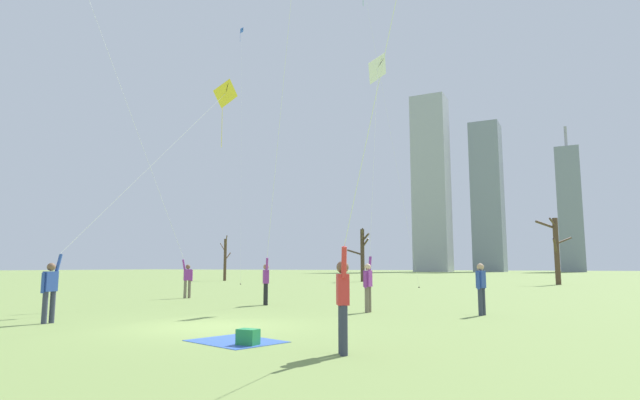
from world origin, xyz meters
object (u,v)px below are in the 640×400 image
Objects in this scene: kite_flyer_midfield_right_pink at (362,207)px; bare_tree_right_of_center at (556,248)px; distant_kite_high_overhead_blue at (242,66)px; kite_flyer_far_back_red at (277,160)px; kite_flyer_midfield_left_yellow at (99,234)px; bare_tree_far_right_edge at (225,258)px; bare_tree_rightmost at (362,253)px; kite_flyer_foreground_right_white at (371,211)px; kite_flyer_foreground_left_purple at (152,179)px; picnic_spot at (243,339)px; bystander_watching_nearby at (481,286)px.

kite_flyer_midfield_right_pink reaches higher than bare_tree_right_of_center.
distant_kite_high_overhead_blue is 34.43m from bare_tree_right_of_center.
kite_flyer_midfield_left_yellow is (-2.88, -5.46, -3.03)m from kite_flyer_far_back_red.
kite_flyer_far_back_red reaches higher than bare_tree_far_right_edge.
kite_flyer_midfield_right_pink is 11.12m from kite_flyer_far_back_red.
kite_flyer_midfield_left_yellow is 38.62m from bare_tree_rightmost.
kite_flyer_far_back_red reaches higher than kite_flyer_midfield_left_yellow.
kite_flyer_foreground_right_white is 1.21× the size of kite_flyer_midfield_left_yellow.
kite_flyer_midfield_right_pink is 48.52m from bare_tree_far_right_edge.
kite_flyer_midfield_right_pink is (15.15, -10.18, -3.21)m from kite_flyer_foreground_left_purple.
bare_tree_far_right_edge is (-28.41, 36.37, 2.29)m from picnic_spot.
kite_flyer_midfield_right_pink is 1.29× the size of kite_flyer_midfield_left_yellow.
bystander_watching_nearby is (3.98, -0.76, -2.65)m from kite_flyer_foreground_right_white.
bare_tree_right_of_center is (4.17, 39.39, 2.98)m from picnic_spot.
kite_flyer_midfield_right_pink is 0.67× the size of kite_flyer_far_back_red.
kite_flyer_far_back_red is 1.92× the size of kite_flyer_midfield_left_yellow.
picnic_spot is (6.83, -2.08, -2.39)m from kite_flyer_midfield_left_yellow.
bare_tree_right_of_center reaches higher than bare_tree_rightmost.
distant_kite_high_overhead_blue reaches higher than kite_flyer_far_back_red.
kite_flyer_far_back_red reaches higher than bare_tree_rightmost.
distant_kite_high_overhead_blue is at bearing 128.70° from kite_flyer_far_back_red.
bare_tree_rightmost is 15.00m from bare_tree_far_right_edge.
bare_tree_far_right_edge is at bearing 128.00° from picnic_spot.
kite_flyer_foreground_right_white reaches higher than picnic_spot.
kite_flyer_midfield_right_pink is 44.07m from bare_tree_rightmost.
distant_kite_high_overhead_blue is (-27.02, 24.05, 20.98)m from bystander_watching_nearby.
bystander_watching_nearby is 42.34m from bare_tree_far_right_edge.
kite_flyer_midfield_right_pink is 10.45m from kite_flyer_foreground_right_white.
kite_flyer_far_back_red is 8.55m from bystander_watching_nearby.
kite_flyer_foreground_right_white is at bearing 24.91° from kite_flyer_far_back_red.
kite_flyer_foreground_left_purple is 1.13× the size of kite_flyer_far_back_red.
kite_flyer_far_back_red reaches higher than kite_flyer_foreground_right_white.
kite_flyer_midfield_right_pink reaches higher than bare_tree_rightmost.
kite_flyer_foreground_right_white is at bearing 169.19° from bystander_watching_nearby.
kite_flyer_foreground_left_purple is at bearing 177.83° from kite_flyer_foreground_right_white.
kite_flyer_foreground_right_white is 4.84m from bystander_watching_nearby.
kite_flyer_midfield_right_pink is at bearing -49.84° from bare_tree_far_right_edge.
picnic_spot is (0.76, -9.03, -3.46)m from kite_flyer_foreground_right_white.
picnic_spot is at bearing -96.04° from bare_tree_right_of_center.
bare_tree_far_right_edge is (-31.63, 28.10, 1.48)m from bystander_watching_nearby.
kite_flyer_far_back_red is at bearing -104.31° from bare_tree_right_of_center.
distant_kite_high_overhead_blue reaches higher than kite_flyer_midfield_left_yellow.
kite_flyer_midfield_left_yellow is (-6.08, -6.95, -1.08)m from kite_flyer_foreground_right_white.
bare_tree_right_of_center is 32.73m from bare_tree_far_right_edge.
kite_flyer_far_back_red reaches higher than bare_tree_right_of_center.
distant_kite_high_overhead_blue is at bearing -142.05° from bare_tree_rightmost.
kite_flyer_foreground_left_purple is 30.27m from distant_kite_high_overhead_blue.
distant_kite_high_overhead_blue is at bearing 119.29° from kite_flyer_midfield_left_yellow.
bare_tree_far_right_edge is at bearing 120.96° from kite_flyer_foreground_left_purple.
kite_flyer_foreground_left_purple is 0.77× the size of distant_kite_high_overhead_blue.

